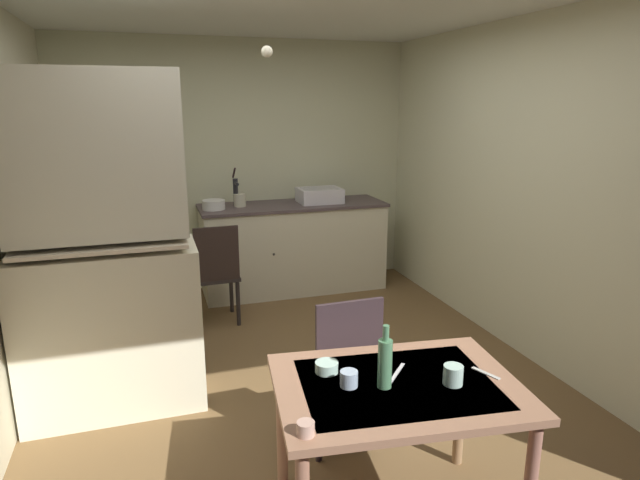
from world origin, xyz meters
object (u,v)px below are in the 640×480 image
at_px(dining_table, 397,402).
at_px(chair_far_side, 341,368).
at_px(hutch_cabinet, 105,260).
at_px(hand_pump, 236,190).
at_px(sink_basin, 320,195).
at_px(glass_bottle, 385,362).
at_px(mixing_bowl_counter, 214,205).
at_px(mug_tall, 306,429).
at_px(serving_bowl_wide, 327,367).
at_px(chair_by_counter, 216,272).

distance_m(dining_table, chair_far_side, 0.64).
bearing_deg(hutch_cabinet, hand_pump, 59.58).
bearing_deg(dining_table, sink_basin, 78.14).
bearing_deg(sink_basin, hutch_cabinet, -136.86).
distance_m(sink_basin, glass_bottle, 3.43).
relative_size(hand_pump, dining_table, 0.33).
height_order(mixing_bowl_counter, mug_tall, mixing_bowl_counter).
bearing_deg(hutch_cabinet, serving_bowl_wide, -51.31).
distance_m(hand_pump, serving_bowl_wide, 3.20).
relative_size(chair_far_side, mug_tall, 13.43).
bearing_deg(sink_basin, serving_bowl_wide, -107.17).
relative_size(mixing_bowl_counter, dining_table, 0.19).
xyz_separation_m(hand_pump, chair_by_counter, (-0.32, -0.74, -0.61)).
bearing_deg(hutch_cabinet, chair_far_side, -34.05).
height_order(hand_pump, glass_bottle, hand_pump).
bearing_deg(serving_bowl_wide, chair_by_counter, 95.14).
relative_size(sink_basin, hand_pump, 1.13).
bearing_deg(chair_far_side, mug_tall, -118.04).
distance_m(chair_far_side, serving_bowl_wide, 0.55).
bearing_deg(hand_pump, chair_far_side, -87.29).
bearing_deg(dining_table, mixing_bowl_counter, 97.02).
bearing_deg(dining_table, hand_pump, 92.85).
height_order(sink_basin, chair_by_counter, sink_basin).
bearing_deg(mixing_bowl_counter, glass_bottle, -84.19).
height_order(dining_table, chair_far_side, chair_far_side).
xyz_separation_m(hand_pump, dining_table, (0.17, -3.37, -0.46)).
bearing_deg(serving_bowl_wide, mug_tall, -117.65).
height_order(sink_basin, mug_tall, sink_basin).
xyz_separation_m(chair_far_side, chair_by_counter, (-0.45, 2.01, -0.01)).
height_order(sink_basin, glass_bottle, sink_basin).
height_order(sink_basin, chair_far_side, sink_basin).
xyz_separation_m(serving_bowl_wide, mug_tall, (-0.23, -0.44, 0.00)).
xyz_separation_m(sink_basin, serving_bowl_wide, (-0.97, -3.13, -0.25)).
relative_size(hutch_cabinet, sink_basin, 4.85).
xyz_separation_m(hand_pump, mug_tall, (-0.33, -3.62, -0.34)).
distance_m(hutch_cabinet, sink_basin, 2.72).
bearing_deg(sink_basin, mug_tall, -108.55).
relative_size(sink_basin, dining_table, 0.37).
height_order(hand_pump, dining_table, hand_pump).
bearing_deg(mug_tall, hand_pump, 84.74).
bearing_deg(serving_bowl_wide, mixing_bowl_counter, 92.50).
relative_size(mixing_bowl_counter, serving_bowl_wide, 2.02).
relative_size(mixing_bowl_counter, chair_by_counter, 0.24).
relative_size(hand_pump, serving_bowl_wide, 3.57).
distance_m(mixing_bowl_counter, serving_bowl_wide, 3.09).
bearing_deg(chair_by_counter, sink_basin, 30.43).
bearing_deg(dining_table, chair_by_counter, 100.51).
bearing_deg(mixing_bowl_counter, hutch_cabinet, -116.01).
relative_size(mixing_bowl_counter, glass_bottle, 0.75).
distance_m(sink_basin, chair_by_counter, 1.47).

